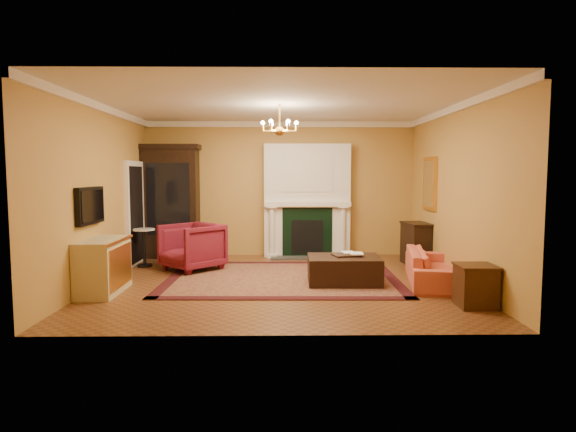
{
  "coord_description": "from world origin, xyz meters",
  "views": [
    {
      "loc": [
        0.03,
        -8.1,
        1.84
      ],
      "look_at": [
        0.14,
        0.3,
        1.11
      ],
      "focal_mm": 30.0,
      "sensor_mm": 36.0,
      "label": 1
    }
  ],
  "objects_px": {
    "pedestal_table": "(144,245)",
    "leather_ottoman": "(344,270)",
    "wingback_armchair": "(192,244)",
    "end_table": "(476,287)",
    "commode": "(103,266)",
    "console_table": "(417,244)",
    "coral_sofa": "(432,261)",
    "china_cabinet": "(171,204)"
  },
  "relations": [
    {
      "from": "wingback_armchair",
      "to": "pedestal_table",
      "type": "height_order",
      "value": "wingback_armchair"
    },
    {
      "from": "pedestal_table",
      "to": "coral_sofa",
      "type": "distance_m",
      "value": 5.49
    },
    {
      "from": "china_cabinet",
      "to": "commode",
      "type": "height_order",
      "value": "china_cabinet"
    },
    {
      "from": "wingback_armchair",
      "to": "pedestal_table",
      "type": "distance_m",
      "value": 1.08
    },
    {
      "from": "china_cabinet",
      "to": "pedestal_table",
      "type": "xyz_separation_m",
      "value": [
        -0.3,
        -1.08,
        -0.75
      ]
    },
    {
      "from": "wingback_armchair",
      "to": "coral_sofa",
      "type": "height_order",
      "value": "wingback_armchair"
    },
    {
      "from": "commode",
      "to": "console_table",
      "type": "height_order",
      "value": "commode"
    },
    {
      "from": "wingback_armchair",
      "to": "console_table",
      "type": "distance_m",
      "value": 4.49
    },
    {
      "from": "console_table",
      "to": "china_cabinet",
      "type": "bearing_deg",
      "value": 162.44
    },
    {
      "from": "commode",
      "to": "console_table",
      "type": "relative_size",
      "value": 1.36
    },
    {
      "from": "pedestal_table",
      "to": "commode",
      "type": "height_order",
      "value": "commode"
    },
    {
      "from": "wingback_armchair",
      "to": "end_table",
      "type": "height_order",
      "value": "wingback_armchair"
    },
    {
      "from": "end_table",
      "to": "console_table",
      "type": "distance_m",
      "value": 3.12
    },
    {
      "from": "wingback_armchair",
      "to": "coral_sofa",
      "type": "bearing_deg",
      "value": 28.61
    },
    {
      "from": "wingback_armchair",
      "to": "end_table",
      "type": "bearing_deg",
      "value": 13.6
    },
    {
      "from": "china_cabinet",
      "to": "leather_ottoman",
      "type": "distance_m",
      "value": 4.47
    },
    {
      "from": "pedestal_table",
      "to": "wingback_armchair",
      "type": "bearing_deg",
      "value": -19.84
    },
    {
      "from": "china_cabinet",
      "to": "pedestal_table",
      "type": "height_order",
      "value": "china_cabinet"
    },
    {
      "from": "console_table",
      "to": "leather_ottoman",
      "type": "distance_m",
      "value": 2.4
    },
    {
      "from": "commode",
      "to": "leather_ottoman",
      "type": "distance_m",
      "value": 3.86
    },
    {
      "from": "pedestal_table",
      "to": "end_table",
      "type": "relative_size",
      "value": 1.35
    },
    {
      "from": "end_table",
      "to": "wingback_armchair",
      "type": "bearing_deg",
      "value": 149.16
    },
    {
      "from": "coral_sofa",
      "to": "console_table",
      "type": "xyz_separation_m",
      "value": [
        0.22,
        1.69,
        0.04
      ]
    },
    {
      "from": "end_table",
      "to": "leather_ottoman",
      "type": "height_order",
      "value": "end_table"
    },
    {
      "from": "wingback_armchair",
      "to": "china_cabinet",
      "type": "bearing_deg",
      "value": 160.72
    },
    {
      "from": "commode",
      "to": "end_table",
      "type": "height_order",
      "value": "commode"
    },
    {
      "from": "china_cabinet",
      "to": "coral_sofa",
      "type": "height_order",
      "value": "china_cabinet"
    },
    {
      "from": "console_table",
      "to": "commode",
      "type": "bearing_deg",
      "value": -164.76
    },
    {
      "from": "pedestal_table",
      "to": "leather_ottoman",
      "type": "bearing_deg",
      "value": -22.35
    },
    {
      "from": "china_cabinet",
      "to": "leather_ottoman",
      "type": "bearing_deg",
      "value": -37.01
    },
    {
      "from": "commode",
      "to": "end_table",
      "type": "bearing_deg",
      "value": -9.5
    },
    {
      "from": "pedestal_table",
      "to": "end_table",
      "type": "xyz_separation_m",
      "value": [
        5.42,
        -3.0,
        -0.16
      ]
    },
    {
      "from": "console_table",
      "to": "leather_ottoman",
      "type": "relative_size",
      "value": 0.69
    },
    {
      "from": "wingback_armchair",
      "to": "console_table",
      "type": "height_order",
      "value": "wingback_armchair"
    },
    {
      "from": "wingback_armchair",
      "to": "commode",
      "type": "height_order",
      "value": "wingback_armchair"
    },
    {
      "from": "china_cabinet",
      "to": "console_table",
      "type": "distance_m",
      "value": 5.32
    },
    {
      "from": "wingback_armchair",
      "to": "coral_sofa",
      "type": "xyz_separation_m",
      "value": [
        4.25,
        -1.2,
        -0.12
      ]
    },
    {
      "from": "pedestal_table",
      "to": "china_cabinet",
      "type": "bearing_deg",
      "value": 74.52
    },
    {
      "from": "console_table",
      "to": "pedestal_table",
      "type": "bearing_deg",
      "value": 174.23
    },
    {
      "from": "china_cabinet",
      "to": "coral_sofa",
      "type": "relative_size",
      "value": 1.23
    },
    {
      "from": "commode",
      "to": "console_table",
      "type": "xyz_separation_m",
      "value": [
        5.51,
        2.26,
        -0.01
      ]
    },
    {
      "from": "china_cabinet",
      "to": "wingback_armchair",
      "type": "xyz_separation_m",
      "value": [
        0.72,
        -1.45,
        -0.69
      ]
    }
  ]
}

